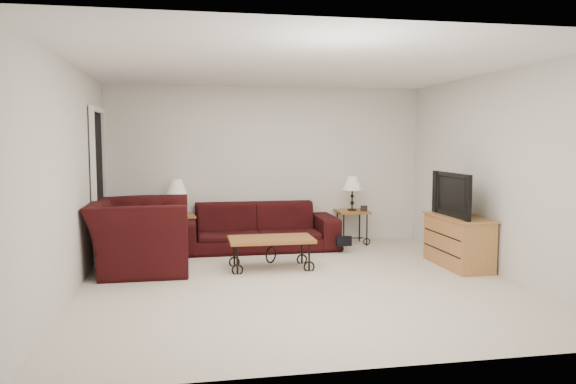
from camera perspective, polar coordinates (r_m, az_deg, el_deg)
The scene contains 20 objects.
ground at distance 6.57m, azimuth 1.12°, elevation -9.30°, with size 5.00×5.00×0.00m, color beige.
wall_back at distance 8.82m, azimuth -2.13°, elevation 2.71°, with size 5.00×0.02×2.50m, color silver.
wall_front at distance 3.96m, azimuth 8.44°, elevation -0.74°, with size 5.00×0.02×2.50m, color silver.
wall_left at distance 6.35m, azimuth -21.53°, elevation 1.26°, with size 0.02×5.00×2.50m, color silver.
wall_right at distance 7.29m, azimuth 20.78°, elevation 1.78°, with size 0.02×5.00×2.50m, color silver.
ceiling at distance 6.40m, azimuth 1.17°, elevation 12.88°, with size 5.00×5.00×0.00m, color white.
doorway at distance 7.99m, azimuth -19.01°, elevation 0.47°, with size 0.08×0.94×2.04m, color black.
sofa at distance 8.41m, azimuth -3.19°, elevation -3.59°, with size 2.41×0.94×0.70m, color black.
side_table_left at distance 8.54m, azimuth -11.32°, elevation -4.11°, with size 0.49×0.49×0.54m, color #986026.
side_table_right at distance 8.92m, azimuth 6.60°, elevation -3.61°, with size 0.50×0.50×0.54m, color #986026.
lamp_left at distance 8.47m, azimuth -11.39°, elevation -0.53°, with size 0.30×0.30×0.54m, color black, non-canonical shape.
lamp_right at distance 8.85m, azimuth 6.64°, elevation -0.14°, with size 0.31×0.31×0.54m, color black, non-canonical shape.
photo_frame_left at distance 8.35m, azimuth -12.40°, elevation -2.18°, with size 0.11×0.01×0.09m, color black.
photo_frame_right at distance 8.78m, azimuth 7.85°, elevation -1.69°, with size 0.11×0.01×0.09m, color black.
coffee_table at distance 7.19m, azimuth -1.77°, elevation -6.32°, with size 1.09×0.59×0.41m, color #986026.
armchair at distance 7.34m, azimuth -15.02°, elevation -4.32°, with size 1.38×1.21×0.90m, color black.
throw_pillow at distance 7.26m, azimuth -13.88°, elevation -3.83°, with size 0.41×0.11×0.41m, color #CA4119.
tv_stand at distance 7.64m, azimuth 17.14°, elevation -4.89°, with size 0.46×1.11×0.67m, color #B68243.
television at distance 7.54m, azimuth 17.14°, elevation -0.25°, with size 1.00×0.13×0.57m, color black.
backpack at distance 8.28m, azimuth 5.55°, elevation -4.64°, with size 0.35×0.27×0.45m, color black.
Camera 1 is at (-1.28, -6.22, 1.67)m, focal length 34.46 mm.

